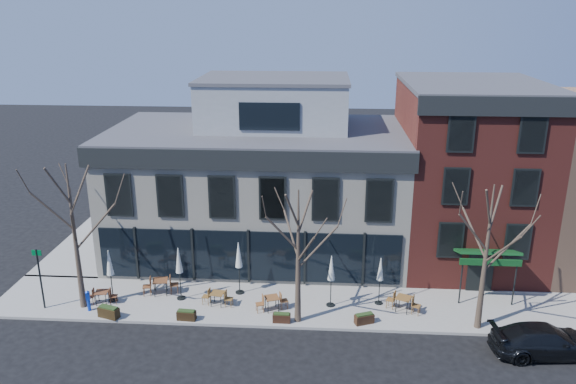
# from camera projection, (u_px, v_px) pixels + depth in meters

# --- Properties ---
(ground) EXTENTS (120.00, 120.00, 0.00)m
(ground) POSITION_uv_depth(u_px,v_px,m) (249.00, 285.00, 32.54)
(ground) COLOR black
(ground) RESTS_ON ground
(sidewalk_front) EXTENTS (33.50, 4.70, 0.15)m
(sidewalk_front) POSITION_uv_depth(u_px,v_px,m) (304.00, 305.00, 30.28)
(sidewalk_front) COLOR gray
(sidewalk_front) RESTS_ON ground
(sidewalk_side) EXTENTS (4.50, 12.00, 0.15)m
(sidewalk_side) POSITION_uv_depth(u_px,v_px,m) (100.00, 239.00, 38.90)
(sidewalk_side) COLOR gray
(sidewalk_side) RESTS_ON ground
(corner_building) EXTENTS (18.39, 10.39, 11.10)m
(corner_building) POSITION_uv_depth(u_px,v_px,m) (259.00, 182.00, 35.85)
(corner_building) COLOR silver
(corner_building) RESTS_ON ground
(red_brick_building) EXTENTS (8.20, 11.78, 11.18)m
(red_brick_building) POSITION_uv_depth(u_px,v_px,m) (467.00, 172.00, 34.68)
(red_brick_building) COLOR maroon
(red_brick_building) RESTS_ON ground
(tree_corner) EXTENTS (3.93, 3.98, 7.92)m
(tree_corner) POSITION_uv_depth(u_px,v_px,m) (75.00, 235.00, 28.70)
(tree_corner) COLOR #382B21
(tree_corner) RESTS_ON sidewalk_front
(tree_mid) EXTENTS (3.50, 3.55, 7.04)m
(tree_mid) POSITION_uv_depth(u_px,v_px,m) (298.00, 255.00, 27.47)
(tree_mid) COLOR #382B21
(tree_mid) RESTS_ON sidewalk_front
(tree_right) EXTENTS (3.72, 3.77, 7.48)m
(tree_right) POSITION_uv_depth(u_px,v_px,m) (486.00, 256.00, 26.83)
(tree_right) COLOR #382B21
(tree_right) RESTS_ON sidewalk_front
(sign_pole) EXTENTS (0.50, 0.10, 3.40)m
(sign_pole) POSITION_uv_depth(u_px,v_px,m) (40.00, 275.00, 29.23)
(sign_pole) COLOR black
(sign_pole) RESTS_ON sidewalk_front
(parked_sedan) EXTENTS (5.14, 2.49, 1.44)m
(parked_sedan) POSITION_uv_depth(u_px,v_px,m) (545.00, 341.00, 25.90)
(parked_sedan) COLOR black
(parked_sedan) RESTS_ON ground
(call_box) EXTENTS (0.23, 0.23, 1.18)m
(call_box) POSITION_uv_depth(u_px,v_px,m) (88.00, 300.00, 29.38)
(call_box) COLOR #0D30AC
(call_box) RESTS_ON sidewalk_front
(cafe_set_0) EXTENTS (1.67, 0.73, 0.87)m
(cafe_set_0) POSITION_uv_depth(u_px,v_px,m) (102.00, 296.00, 30.15)
(cafe_set_0) COLOR brown
(cafe_set_0) RESTS_ON sidewalk_front
(cafe_set_1) EXTENTS (2.05, 0.95, 1.05)m
(cafe_set_1) POSITION_uv_depth(u_px,v_px,m) (161.00, 285.00, 31.12)
(cafe_set_1) COLOR brown
(cafe_set_1) RESTS_ON sidewalk_front
(cafe_set_2) EXTENTS (1.75, 0.78, 0.90)m
(cafe_set_2) POSITION_uv_depth(u_px,v_px,m) (217.00, 297.00, 29.97)
(cafe_set_2) COLOR brown
(cafe_set_2) RESTS_ON sidewalk_front
(cafe_set_3) EXTENTS (1.80, 1.01, 0.93)m
(cafe_set_3) POSITION_uv_depth(u_px,v_px,m) (272.00, 302.00, 29.48)
(cafe_set_3) COLOR brown
(cafe_set_3) RESTS_ON sidewalk_front
(cafe_set_5) EXTENTS (1.87, 1.18, 0.97)m
(cafe_set_5) POSITION_uv_depth(u_px,v_px,m) (403.00, 302.00, 29.39)
(cafe_set_5) COLOR brown
(cafe_set_5) RESTS_ON sidewalk_front
(umbrella_0) EXTENTS (0.48, 0.48, 2.97)m
(umbrella_0) POSITION_uv_depth(u_px,v_px,m) (110.00, 265.00, 29.92)
(umbrella_0) COLOR black
(umbrella_0) RESTS_ON sidewalk_front
(umbrella_1) EXTENTS (0.48, 0.48, 3.03)m
(umbrella_1) POSITION_uv_depth(u_px,v_px,m) (179.00, 263.00, 30.11)
(umbrella_1) COLOR black
(umbrella_1) RESTS_ON sidewalk_front
(umbrella_2) EXTENTS (0.49, 0.49, 3.05)m
(umbrella_2) POSITION_uv_depth(u_px,v_px,m) (239.00, 258.00, 30.72)
(umbrella_2) COLOR black
(umbrella_2) RESTS_ON sidewalk_front
(umbrella_3) EXTENTS (0.47, 0.47, 2.91)m
(umbrella_3) POSITION_uv_depth(u_px,v_px,m) (331.00, 271.00, 29.42)
(umbrella_3) COLOR black
(umbrella_3) RESTS_ON sidewalk_front
(umbrella_4) EXTENTS (0.43, 0.43, 2.69)m
(umbrella_4) POSITION_uv_depth(u_px,v_px,m) (380.00, 272.00, 29.67)
(umbrella_4) COLOR black
(umbrella_4) RESTS_ON sidewalk_front
(planter_0) EXTENTS (1.17, 0.74, 0.61)m
(planter_0) POSITION_uv_depth(u_px,v_px,m) (109.00, 312.00, 28.84)
(planter_0) COLOR black
(planter_0) RESTS_ON sidewalk_front
(planter_1) EXTENTS (0.98, 0.45, 0.53)m
(planter_1) POSITION_uv_depth(u_px,v_px,m) (186.00, 315.00, 28.63)
(planter_1) COLOR black
(planter_1) RESTS_ON sidewalk_front
(planter_2) EXTENTS (0.90, 0.37, 0.50)m
(planter_2) POSITION_uv_depth(u_px,v_px,m) (282.00, 318.00, 28.42)
(planter_2) COLOR black
(planter_2) RESTS_ON sidewalk_front
(planter_3) EXTENTS (1.05, 0.73, 0.55)m
(planter_3) POSITION_uv_depth(u_px,v_px,m) (364.00, 318.00, 28.30)
(planter_3) COLOR #311D10
(planter_3) RESTS_ON sidewalk_front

